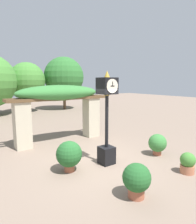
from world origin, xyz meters
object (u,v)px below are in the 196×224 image
at_px(pedestal_clock, 107,117).
at_px(potted_plant_far_right, 137,179).
at_px(potted_plant_near_left, 69,155).
at_px(potted_plant_near_right, 188,163).
at_px(potted_plant_far_left, 157,144).

bearing_deg(pedestal_clock, potted_plant_far_right, -107.36).
relative_size(potted_plant_near_left, potted_plant_far_right, 1.13).
distance_m(pedestal_clock, potted_plant_near_right, 2.81).
relative_size(potted_plant_near_left, potted_plant_far_left, 1.19).
bearing_deg(potted_plant_far_right, potted_plant_near_left, 107.26).
bearing_deg(potted_plant_near_right, pedestal_clock, 128.77).
distance_m(pedestal_clock, potted_plant_near_left, 1.68).
distance_m(pedestal_clock, potted_plant_far_right, 2.37).
bearing_deg(potted_plant_far_left, potted_plant_near_left, 169.34).
bearing_deg(potted_plant_far_right, potted_plant_near_right, 0.99).
relative_size(potted_plant_near_right, potted_plant_far_right, 0.76).
distance_m(potted_plant_near_right, potted_plant_far_right, 2.19).
bearing_deg(potted_plant_near_right, potted_plant_far_right, -179.01).
distance_m(potted_plant_near_left, potted_plant_near_right, 3.57).
height_order(potted_plant_near_left, potted_plant_far_right, potted_plant_near_left).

